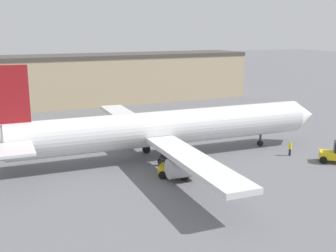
# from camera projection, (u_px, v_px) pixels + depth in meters

# --- Properties ---
(ground_plane) EXTENTS (400.00, 400.00, 0.00)m
(ground_plane) POSITION_uv_depth(u_px,v_px,m) (168.00, 157.00, 47.80)
(ground_plane) COLOR slate
(terminal_building) EXTENTS (81.23, 10.80, 9.48)m
(terminal_building) POSITION_uv_depth(u_px,v_px,m) (46.00, 81.00, 78.00)
(terminal_building) COLOR tan
(terminal_building) RESTS_ON ground_plane
(airplane) EXTENTS (41.85, 37.27, 10.92)m
(airplane) POSITION_uv_depth(u_px,v_px,m) (160.00, 129.00, 46.69)
(airplane) COLOR silver
(airplane) RESTS_ON ground_plane
(ground_crew_worker) EXTENTS (0.36, 0.36, 1.63)m
(ground_crew_worker) POSITION_uv_depth(u_px,v_px,m) (290.00, 148.00, 48.28)
(ground_crew_worker) COLOR #1E2338
(ground_crew_worker) RESTS_ON ground_plane
(baggage_tug) EXTENTS (3.09, 3.01, 2.37)m
(baggage_tug) POSITION_uv_depth(u_px,v_px,m) (334.00, 153.00, 45.72)
(baggage_tug) COLOR yellow
(baggage_tug) RESTS_ON ground_plane
(belt_loader_truck) EXTENTS (3.49, 3.35, 2.19)m
(belt_loader_truck) POSITION_uv_depth(u_px,v_px,m) (178.00, 167.00, 41.10)
(belt_loader_truck) COLOR yellow
(belt_loader_truck) RESTS_ON ground_plane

